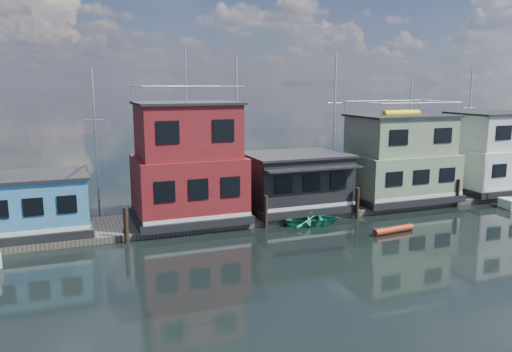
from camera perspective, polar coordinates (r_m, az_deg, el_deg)
name	(u,v)px	position (r m, az deg, el deg)	size (l,w,h in m)	color
ground	(402,267)	(27.56, 16.37, -9.93)	(160.00, 160.00, 0.00)	black
dock	(301,210)	(37.28, 5.21, -3.88)	(48.00, 5.00, 0.40)	#595147
houseboat_blue	(36,204)	(33.26, -23.87, -2.95)	(6.40, 4.90, 3.66)	black
houseboat_red	(188,165)	(33.67, -7.79, 1.31)	(7.40, 5.90, 11.86)	black
houseboat_dark	(296,181)	(36.56, 4.58, -0.59)	(7.40, 6.10, 4.06)	black
houseboat_green	(399,159)	(41.02, 16.03, 1.85)	(8.40, 5.90, 7.03)	black
houseboat_white	(496,153)	(47.67, 25.72, 2.35)	(8.40, 5.90, 6.66)	black
pilings	(315,207)	(34.49, 6.78, -3.54)	(42.28, 0.28, 2.20)	#2D2116
background_masts	(321,129)	(43.81, 7.49, 5.33)	(36.40, 0.16, 12.00)	silver
dinghy_teal	(312,219)	(34.15, 6.43, -4.92)	(2.64, 3.70, 0.77)	#2A9A78
red_kayak	(394,230)	(33.29, 15.44, -5.94)	(0.44, 0.44, 3.00)	#AC2E12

